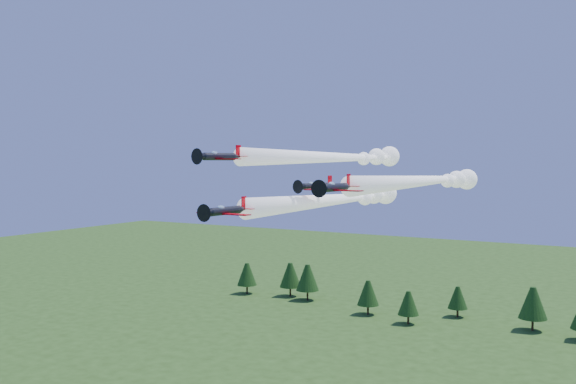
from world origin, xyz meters
The scene contains 5 objects.
plane_lead centered at (0.30, 17.56, 40.07)m, with size 8.03×48.09×3.70m.
plane_left centered at (-4.81, 27.80, 46.25)m, with size 12.84×49.60×3.70m.
plane_right centered at (9.58, 29.61, 42.62)m, with size 7.34×55.85×3.70m.
plane_slot centered at (1.34, 7.21, 42.35)m, with size 6.43×7.08×2.24m.
treeline centered at (-5.08, 110.75, 6.74)m, with size 175.77×22.70×11.79m.
Camera 1 is at (40.79, -67.95, 45.71)m, focal length 40.00 mm.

